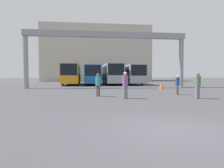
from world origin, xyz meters
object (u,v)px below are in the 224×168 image
at_px(bus_slot_1, 92,74).
at_px(pedestrian_near_center, 98,84).
at_px(pedestrian_near_right, 198,85).
at_px(traffic_cone, 161,86).
at_px(bus_slot_2, 112,73).
at_px(bus_slot_3, 131,74).
at_px(pedestrian_mid_left, 177,84).
at_px(pedestrian_near_left, 125,84).
at_px(bus_slot_0, 72,73).

relative_size(bus_slot_1, pedestrian_near_center, 7.03).
distance_m(pedestrian_near_right, traffic_cone, 9.33).
xyz_separation_m(bus_slot_2, bus_slot_3, (3.33, 0.03, -0.08)).
distance_m(bus_slot_3, pedestrian_near_right, 21.17).
height_order(pedestrian_near_right, pedestrian_mid_left, pedestrian_near_right).
relative_size(bus_slot_3, pedestrian_near_left, 6.13).
bearing_deg(pedestrian_near_left, pedestrian_near_right, 140.61).
bearing_deg(pedestrian_near_left, traffic_cone, -156.07).
height_order(bus_slot_0, pedestrian_mid_left, bus_slot_0).
xyz_separation_m(bus_slot_2, pedestrian_near_center, (-3.33, -18.88, -1.01)).
relative_size(bus_slot_0, pedestrian_mid_left, 6.32).
relative_size(bus_slot_2, pedestrian_near_right, 6.28).
height_order(bus_slot_3, pedestrian_near_center, bus_slot_3).
height_order(bus_slot_1, bus_slot_3, bus_slot_3).
distance_m(bus_slot_0, pedestrian_mid_left, 20.45).
xyz_separation_m(bus_slot_1, bus_slot_3, (6.67, -0.43, 0.06)).
distance_m(bus_slot_0, bus_slot_2, 6.69).
xyz_separation_m(pedestrian_near_right, pedestrian_near_left, (-4.89, 0.65, 0.03)).
bearing_deg(pedestrian_near_center, pedestrian_mid_left, 51.76).
bearing_deg(traffic_cone, bus_slot_1, 121.80).
xyz_separation_m(bus_slot_0, bus_slot_1, (3.33, 1.00, -0.11)).
distance_m(pedestrian_near_right, pedestrian_near_left, 4.93).
xyz_separation_m(bus_slot_0, pedestrian_near_left, (5.11, -19.93, -0.92)).
bearing_deg(traffic_cone, pedestrian_near_center, -137.43).
bearing_deg(pedestrian_mid_left, pedestrian_near_center, 123.88).
height_order(pedestrian_near_right, traffic_cone, pedestrian_near_right).
xyz_separation_m(bus_slot_1, pedestrian_near_left, (1.78, -20.93, -0.81)).
height_order(bus_slot_1, pedestrian_near_right, bus_slot_1).
relative_size(bus_slot_0, pedestrian_near_center, 5.86).
bearing_deg(bus_slot_1, bus_slot_0, -163.25).
distance_m(pedestrian_near_right, pedestrian_mid_left, 2.67).
distance_m(bus_slot_1, pedestrian_near_left, 21.02).
bearing_deg(pedestrian_mid_left, pedestrian_near_left, 143.36).
height_order(bus_slot_1, pedestrian_near_center, bus_slot_1).
relative_size(bus_slot_2, bus_slot_3, 0.99).
relative_size(pedestrian_near_left, traffic_cone, 2.65).
height_order(pedestrian_near_left, pedestrian_near_center, pedestrian_near_left).
bearing_deg(traffic_cone, bus_slot_0, 134.11).
bearing_deg(pedestrian_near_left, pedestrian_mid_left, 171.41).
relative_size(pedestrian_near_right, traffic_cone, 2.58).
distance_m(bus_slot_0, bus_slot_3, 10.02).
height_order(bus_slot_0, traffic_cone, bus_slot_0).
bearing_deg(pedestrian_near_left, bus_slot_1, -116.96).
height_order(bus_slot_2, bus_slot_3, bus_slot_2).
distance_m(bus_slot_0, bus_slot_1, 3.48).
bearing_deg(pedestrian_near_center, bus_slot_2, 128.00).
bearing_deg(pedestrian_mid_left, bus_slot_1, 49.03).
distance_m(pedestrian_mid_left, traffic_cone, 6.71).
bearing_deg(bus_slot_1, pedestrian_mid_left, -71.10).
bearing_deg(pedestrian_near_right, bus_slot_0, 99.08).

